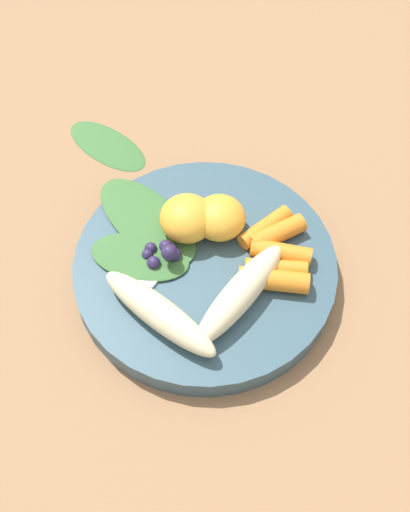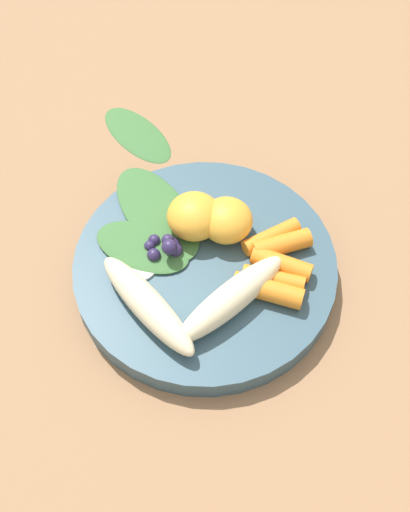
# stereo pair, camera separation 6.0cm
# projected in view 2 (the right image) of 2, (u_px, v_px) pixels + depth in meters

# --- Properties ---
(ground_plane) EXTENTS (2.40, 2.40, 0.00)m
(ground_plane) POSITION_uv_depth(u_px,v_px,m) (205.00, 275.00, 0.63)
(ground_plane) COLOR #99704C
(bowl) EXTENTS (0.25, 0.25, 0.02)m
(bowl) POSITION_uv_depth(u_px,v_px,m) (205.00, 269.00, 0.62)
(bowl) COLOR #385666
(bowl) RESTS_ON ground_plane
(banana_peeled_left) EXTENTS (0.06, 0.13, 0.03)m
(banana_peeled_left) POSITION_uv_depth(u_px,v_px,m) (229.00, 299.00, 0.57)
(banana_peeled_left) COLOR beige
(banana_peeled_left) RESTS_ON bowl
(banana_peeled_right) EXTENTS (0.13, 0.06, 0.03)m
(banana_peeled_right) POSITION_uv_depth(u_px,v_px,m) (148.00, 305.00, 0.57)
(banana_peeled_right) COLOR beige
(banana_peeled_right) RESTS_ON bowl
(orange_segment_near) EXTENTS (0.05, 0.05, 0.04)m
(orange_segment_near) POSITION_uv_depth(u_px,v_px,m) (194.00, 216.00, 0.61)
(orange_segment_near) COLOR #F4A833
(orange_segment_near) RESTS_ON bowl
(orange_segment_far) EXTENTS (0.05, 0.05, 0.04)m
(orange_segment_far) POSITION_uv_depth(u_px,v_px,m) (227.00, 220.00, 0.61)
(orange_segment_far) COLOR #F4A833
(orange_segment_far) RESTS_ON bowl
(carrot_front) EXTENTS (0.06, 0.06, 0.02)m
(carrot_front) POSITION_uv_depth(u_px,v_px,m) (268.00, 290.00, 0.58)
(carrot_front) COLOR orange
(carrot_front) RESTS_ON bowl
(carrot_mid_left) EXTENTS (0.05, 0.05, 0.02)m
(carrot_mid_left) POSITION_uv_depth(u_px,v_px,m) (273.00, 279.00, 0.59)
(carrot_mid_left) COLOR orange
(carrot_mid_left) RESTS_ON bowl
(carrot_mid_right) EXTENTS (0.05, 0.05, 0.02)m
(carrot_mid_right) POSITION_uv_depth(u_px,v_px,m) (282.00, 264.00, 0.60)
(carrot_mid_right) COLOR orange
(carrot_mid_right) RESTS_ON bowl
(carrot_rear) EXTENTS (0.03, 0.06, 0.02)m
(carrot_rear) POSITION_uv_depth(u_px,v_px,m) (282.00, 245.00, 0.61)
(carrot_rear) COLOR orange
(carrot_rear) RESTS_ON bowl
(carrot_small) EXTENTS (0.02, 0.06, 0.02)m
(carrot_small) POSITION_uv_depth(u_px,v_px,m) (271.00, 237.00, 0.62)
(carrot_small) COLOR orange
(carrot_small) RESTS_ON bowl
(blueberry_pile) EXTENTS (0.04, 0.03, 0.03)m
(blueberry_pile) POSITION_uv_depth(u_px,v_px,m) (167.00, 246.00, 0.61)
(blueberry_pile) COLOR #2D234C
(blueberry_pile) RESTS_ON bowl
(coconut_shred_patch) EXTENTS (0.04, 0.04, 0.00)m
(coconut_shred_patch) POSITION_uv_depth(u_px,v_px,m) (136.00, 263.00, 0.61)
(coconut_shred_patch) COLOR white
(coconut_shred_patch) RESTS_ON bowl
(kale_leaf_left) EXTENTS (0.13, 0.07, 0.00)m
(kale_leaf_left) POSITION_uv_depth(u_px,v_px,m) (157.00, 212.00, 0.64)
(kale_leaf_left) COLOR #3D7038
(kale_leaf_left) RESTS_ON bowl
(kale_leaf_right) EXTENTS (0.11, 0.10, 0.00)m
(kale_leaf_right) POSITION_uv_depth(u_px,v_px,m) (143.00, 247.00, 0.62)
(kale_leaf_right) COLOR #3D7038
(kale_leaf_right) RESTS_ON bowl
(kale_leaf_stray) EXTENTS (0.12, 0.07, 0.01)m
(kale_leaf_stray) POSITION_uv_depth(u_px,v_px,m) (137.00, 133.00, 0.73)
(kale_leaf_stray) COLOR #3D7038
(kale_leaf_stray) RESTS_ON ground_plane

